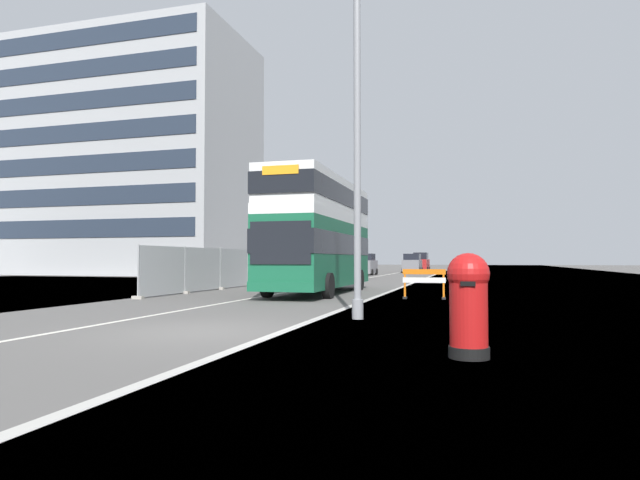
{
  "coord_description": "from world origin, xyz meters",
  "views": [
    {
      "loc": [
        5.56,
        -10.24,
        1.52
      ],
      "look_at": [
        0.23,
        8.11,
        2.2
      ],
      "focal_mm": 30.22,
      "sensor_mm": 36.0,
      "label": 1
    }
  ],
  "objects_px": {
    "car_receding_mid": "(365,265)",
    "car_far_side": "(421,263)",
    "car_receding_far": "(412,264)",
    "car_oncoming_near": "(350,266)",
    "double_decker_bus": "(319,233)",
    "roadworks_barrier": "(424,280)",
    "red_pillar_postbox": "(468,300)",
    "lamppost_foreground": "(357,145)"
  },
  "relations": [
    {
      "from": "car_oncoming_near",
      "to": "car_receding_mid",
      "type": "relative_size",
      "value": 1.16
    },
    {
      "from": "red_pillar_postbox",
      "to": "car_far_side",
      "type": "distance_m",
      "value": 59.8
    },
    {
      "from": "lamppost_foreground",
      "to": "car_receding_mid",
      "type": "relative_size",
      "value": 2.46
    },
    {
      "from": "double_decker_bus",
      "to": "car_oncoming_near",
      "type": "bearing_deg",
      "value": 98.58
    },
    {
      "from": "car_oncoming_near",
      "to": "car_receding_far",
      "type": "xyz_separation_m",
      "value": [
        2.59,
        19.64,
        -0.01
      ]
    },
    {
      "from": "car_oncoming_near",
      "to": "car_receding_far",
      "type": "height_order",
      "value": "car_oncoming_near"
    },
    {
      "from": "car_oncoming_near",
      "to": "car_receding_mid",
      "type": "bearing_deg",
      "value": 94.79
    },
    {
      "from": "double_decker_bus",
      "to": "car_far_side",
      "type": "height_order",
      "value": "double_decker_bus"
    },
    {
      "from": "car_receding_mid",
      "to": "car_far_side",
      "type": "xyz_separation_m",
      "value": [
        3.68,
        16.96,
        0.12
      ]
    },
    {
      "from": "red_pillar_postbox",
      "to": "car_far_side",
      "type": "xyz_separation_m",
      "value": [
        -6.51,
        59.45,
        0.21
      ]
    },
    {
      "from": "roadworks_barrier",
      "to": "car_far_side",
      "type": "height_order",
      "value": "car_far_side"
    },
    {
      "from": "double_decker_bus",
      "to": "roadworks_barrier",
      "type": "xyz_separation_m",
      "value": [
        4.84,
        -2.26,
        -1.98
      ]
    },
    {
      "from": "car_receding_mid",
      "to": "car_far_side",
      "type": "distance_m",
      "value": 17.36
    },
    {
      "from": "roadworks_barrier",
      "to": "car_receding_far",
      "type": "height_order",
      "value": "car_receding_far"
    },
    {
      "from": "red_pillar_postbox",
      "to": "car_oncoming_near",
      "type": "relative_size",
      "value": 0.37
    },
    {
      "from": "car_receding_far",
      "to": "car_far_side",
      "type": "bearing_deg",
      "value": 87.8
    },
    {
      "from": "car_receding_mid",
      "to": "red_pillar_postbox",
      "type": "bearing_deg",
      "value": -76.51
    },
    {
      "from": "car_receding_far",
      "to": "car_oncoming_near",
      "type": "bearing_deg",
      "value": -97.5
    },
    {
      "from": "roadworks_barrier",
      "to": "double_decker_bus",
      "type": "bearing_deg",
      "value": 154.98
    },
    {
      "from": "red_pillar_postbox",
      "to": "car_receding_far",
      "type": "xyz_separation_m",
      "value": [
        -6.79,
        52.3,
        0.12
      ]
    },
    {
      "from": "lamppost_foreground",
      "to": "roadworks_barrier",
      "type": "relative_size",
      "value": 5.78
    },
    {
      "from": "car_receding_mid",
      "to": "car_receding_far",
      "type": "bearing_deg",
      "value": 70.84
    },
    {
      "from": "double_decker_bus",
      "to": "car_oncoming_near",
      "type": "height_order",
      "value": "double_decker_bus"
    },
    {
      "from": "double_decker_bus",
      "to": "car_oncoming_near",
      "type": "xyz_separation_m",
      "value": [
        -2.73,
        18.12,
        -1.68
      ]
    },
    {
      "from": "red_pillar_postbox",
      "to": "car_receding_far",
      "type": "bearing_deg",
      "value": 97.39
    },
    {
      "from": "car_receding_mid",
      "to": "double_decker_bus",
      "type": "bearing_deg",
      "value": -82.75
    },
    {
      "from": "car_oncoming_near",
      "to": "car_far_side",
      "type": "xyz_separation_m",
      "value": [
        2.86,
        26.79,
        0.08
      ]
    },
    {
      "from": "car_receding_mid",
      "to": "car_receding_far",
      "type": "distance_m",
      "value": 10.39
    },
    {
      "from": "car_receding_mid",
      "to": "car_receding_far",
      "type": "xyz_separation_m",
      "value": [
        3.41,
        9.81,
        0.03
      ]
    },
    {
      "from": "lamppost_foreground",
      "to": "car_receding_far",
      "type": "relative_size",
      "value": 2.47
    },
    {
      "from": "red_pillar_postbox",
      "to": "car_oncoming_near",
      "type": "height_order",
      "value": "car_oncoming_near"
    },
    {
      "from": "lamppost_foreground",
      "to": "red_pillar_postbox",
      "type": "xyz_separation_m",
      "value": [
        2.78,
        -4.78,
        -3.56
      ]
    },
    {
      "from": "double_decker_bus",
      "to": "roadworks_barrier",
      "type": "relative_size",
      "value": 6.43
    },
    {
      "from": "car_receding_mid",
      "to": "car_far_side",
      "type": "height_order",
      "value": "car_far_side"
    },
    {
      "from": "roadworks_barrier",
      "to": "car_far_side",
      "type": "bearing_deg",
      "value": 95.7
    },
    {
      "from": "car_far_side",
      "to": "car_oncoming_near",
      "type": "bearing_deg",
      "value": -96.09
    },
    {
      "from": "car_far_side",
      "to": "lamppost_foreground",
      "type": "bearing_deg",
      "value": -86.09
    },
    {
      "from": "roadworks_barrier",
      "to": "car_oncoming_near",
      "type": "xyz_separation_m",
      "value": [
        -7.57,
        20.38,
        0.3
      ]
    },
    {
      "from": "car_receding_far",
      "to": "lamppost_foreground",
      "type": "bearing_deg",
      "value": -85.18
    },
    {
      "from": "lamppost_foreground",
      "to": "roadworks_barrier",
      "type": "distance_m",
      "value": 8.43
    },
    {
      "from": "double_decker_bus",
      "to": "car_receding_far",
      "type": "bearing_deg",
      "value": 90.22
    },
    {
      "from": "car_receding_mid",
      "to": "car_receding_far",
      "type": "relative_size",
      "value": 1.0
    }
  ]
}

